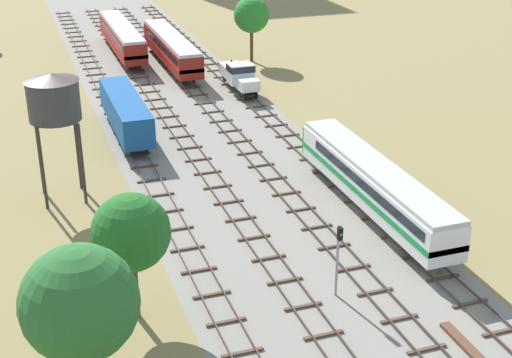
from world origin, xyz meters
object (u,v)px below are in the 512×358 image
freight_boxcar_far_left_near (126,111)px  diesel_railcar_centre_left_midfar (171,47)px  diesel_railcar_left_far (122,36)px  water_tower (53,99)px  signal_post_nearest (338,251)px  diesel_railcar_centre_nearest (374,183)px  shunter_loco_centre_mid (239,75)px

freight_boxcar_far_left_near → diesel_railcar_centre_left_midfar: 24.04m
diesel_railcar_left_far → water_tower: (-11.84, -42.18, 5.55)m
signal_post_nearest → diesel_railcar_centre_left_midfar: bearing=87.4°
freight_boxcar_far_left_near → signal_post_nearest: 32.48m
freight_boxcar_far_left_near → signal_post_nearest: (7.18, -31.67, 0.66)m
diesel_railcar_centre_nearest → shunter_loco_centre_mid: bearing=90.0°
water_tower → diesel_railcar_centre_nearest: bearing=-26.0°
diesel_railcar_left_far → diesel_railcar_centre_nearest: bearing=-79.7°
freight_boxcar_far_left_near → diesel_railcar_centre_left_midfar: diesel_railcar_centre_left_midfar is taller
shunter_loco_centre_mid → signal_post_nearest: 41.84m
shunter_loco_centre_mid → freight_boxcar_far_left_near: bearing=-146.5°
diesel_railcar_centre_left_midfar → water_tower: size_ratio=2.04×
shunter_loco_centre_mid → diesel_railcar_centre_nearest: bearing=-90.0°
shunter_loco_centre_mid → diesel_railcar_left_far: 22.68m
water_tower → signal_post_nearest: size_ratio=2.07×
diesel_railcar_centre_nearest → diesel_railcar_centre_left_midfar: (-4.79, 44.60, 0.00)m
freight_boxcar_far_left_near → shunter_loco_centre_mid: freight_boxcar_far_left_near is taller
freight_boxcar_far_left_near → shunter_loco_centre_mid: (14.37, 9.53, -0.44)m
freight_boxcar_far_left_near → diesel_railcar_left_far: (4.79, 30.07, 0.15)m
diesel_railcar_centre_left_midfar → diesel_railcar_left_far: (-4.79, 8.02, 0.00)m
signal_post_nearest → shunter_loco_centre_mid: bearing=80.1°
diesel_railcar_centre_nearest → signal_post_nearest: bearing=-128.3°
diesel_railcar_centre_left_midfar → diesel_railcar_left_far: same height
diesel_railcar_centre_nearest → freight_boxcar_far_left_near: (-14.37, 22.55, -0.15)m
diesel_railcar_centre_left_midfar → water_tower: bearing=-116.0°
diesel_railcar_centre_left_midfar → water_tower: water_tower is taller
freight_boxcar_far_left_near → water_tower: (-7.06, -12.11, 5.70)m
freight_boxcar_far_left_near → shunter_loco_centre_mid: 17.25m
shunter_loco_centre_mid → water_tower: (-21.43, -21.64, 6.14)m
diesel_railcar_left_far → signal_post_nearest: (2.40, -61.74, 0.52)m
shunter_loco_centre_mid → water_tower: water_tower is taller
diesel_railcar_centre_nearest → diesel_railcar_centre_left_midfar: 44.86m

